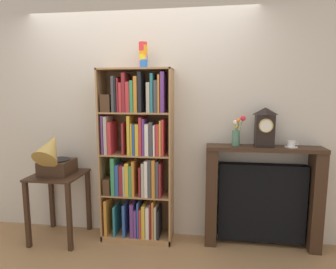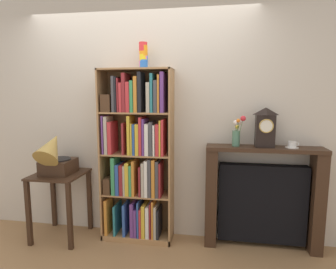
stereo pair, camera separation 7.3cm
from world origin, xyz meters
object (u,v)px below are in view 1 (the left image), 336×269
object	(u,v)px
bookshelf	(137,159)
fireplace_mantel	(262,197)
side_table_left	(59,190)
mantel_clock	(265,127)
flower_vase	(237,132)
gramophone	(53,156)
cup_stack	(143,55)
teacup_with_saucer	(291,144)

from	to	relation	value
bookshelf	fireplace_mantel	distance (m)	1.38
side_table_left	mantel_clock	size ratio (longest dim) A/B	1.86
fireplace_mantel	flower_vase	world-z (taller)	flower_vase
bookshelf	mantel_clock	distance (m)	1.37
flower_vase	gramophone	bearing A→B (deg)	-173.95
cup_stack	flower_vase	world-z (taller)	cup_stack
cup_stack	teacup_with_saucer	world-z (taller)	cup_stack
bookshelf	side_table_left	world-z (taller)	bookshelf
side_table_left	gramophone	bearing A→B (deg)	-90.00
gramophone	cup_stack	bearing A→B (deg)	12.34
teacup_with_saucer	fireplace_mantel	bearing A→B (deg)	175.15
bookshelf	side_table_left	xyz separation A→B (m)	(-0.87, -0.11, -0.36)
bookshelf	cup_stack	xyz separation A→B (m)	(0.07, 0.03, 1.09)
side_table_left	gramophone	distance (m)	0.41
cup_stack	mantel_clock	size ratio (longest dim) A/B	0.67
side_table_left	teacup_with_saucer	distance (m)	2.52
gramophone	flower_vase	xyz separation A→B (m)	(1.92, 0.20, 0.27)
bookshelf	gramophone	xyz separation A→B (m)	(-0.87, -0.18, 0.04)
cup_stack	fireplace_mantel	bearing A→B (deg)	1.21
bookshelf	flower_vase	world-z (taller)	bookshelf
mantel_clock	teacup_with_saucer	size ratio (longest dim) A/B	3.03
side_table_left	teacup_with_saucer	size ratio (longest dim) A/B	5.63
mantel_clock	flower_vase	world-z (taller)	mantel_clock
bookshelf	teacup_with_saucer	world-z (taller)	bookshelf
gramophone	teacup_with_saucer	bearing A→B (deg)	4.91
mantel_clock	teacup_with_saucer	distance (m)	0.32
bookshelf	side_table_left	bearing A→B (deg)	-172.69
gramophone	flower_vase	distance (m)	1.95
bookshelf	teacup_with_saucer	bearing A→B (deg)	1.14
cup_stack	teacup_with_saucer	xyz separation A→B (m)	(1.51, 0.00, -0.90)
mantel_clock	gramophone	bearing A→B (deg)	-174.56
cup_stack	flower_vase	size ratio (longest dim) A/B	0.84
bookshelf	flower_vase	size ratio (longest dim) A/B	5.90
flower_vase	fireplace_mantel	bearing A→B (deg)	5.97
fireplace_mantel	mantel_clock	bearing A→B (deg)	-108.49
side_table_left	bookshelf	bearing A→B (deg)	7.31
cup_stack	side_table_left	world-z (taller)	cup_stack
cup_stack	fireplace_mantel	world-z (taller)	cup_stack
bookshelf	mantel_clock	xyz separation A→B (m)	(1.32, 0.03, 0.37)
mantel_clock	bookshelf	bearing A→B (deg)	-178.73
bookshelf	fireplace_mantel	world-z (taller)	bookshelf
fireplace_mantel	mantel_clock	xyz separation A→B (m)	(-0.01, -0.02, 0.75)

